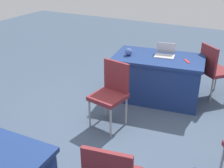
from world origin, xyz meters
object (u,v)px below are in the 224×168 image
Objects in this scene: laptop_silver at (165,53)px; table_foreground at (157,78)px; chair_by_pillar at (213,68)px; chair_tucked_right at (111,91)px; scissors_red at (187,61)px; yarn_ball at (129,52)px.

table_foreground is at bearing 45.92° from laptop_silver.
laptop_silver reaches higher than chair_by_pillar.
chair_tucked_right reaches higher than chair_by_pillar.
table_foreground is 8.79× the size of scissors_red.
chair_by_pillar is 0.65m from scissors_red.
laptop_silver reaches higher than table_foreground.
laptop_silver is at bearing -140.86° from scissors_red.
scissors_red reaches higher than table_foreground.
chair_by_pillar reaches higher than scissors_red.
chair_tucked_right is at bearing 73.75° from table_foreground.
laptop_silver reaches higher than yarn_ball.
scissors_red is (-0.79, -1.10, 0.22)m from chair_tucked_right.
table_foreground is at bearing -96.77° from chair_tucked_right.
laptop_silver is 2.99× the size of yarn_ball.
chair_by_pillar reaches higher than yarn_ball.
scissors_red is at bearing -82.17° from chair_by_pillar.
chair_by_pillar is 5.25× the size of scissors_red.
laptop_silver reaches higher than scissors_red.
laptop_silver is (-0.07, -0.10, 0.42)m from table_foreground.
table_foreground is 0.44m from laptop_silver.
chair_tucked_right is 1.37m from scissors_red.
table_foreground is at bearing -126.59° from scissors_red.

